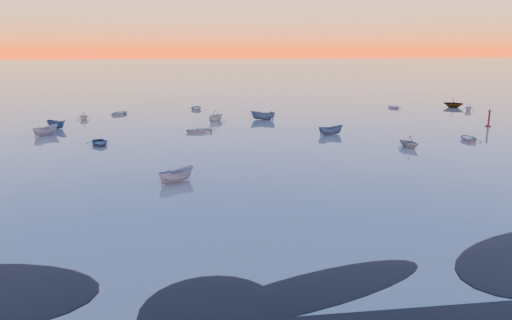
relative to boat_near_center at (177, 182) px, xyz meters
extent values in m
plane|color=#686057|center=(6.48, 76.00, 0.00)|extent=(600.00, 600.00, 0.00)
imported|color=slate|center=(0.00, 0.00, 0.00)|extent=(3.65, 4.37, 1.41)
imported|color=slate|center=(30.99, 12.97, 0.00)|extent=(3.98, 2.85, 1.27)
cylinder|color=#430E0F|center=(51.84, 27.49, 0.05)|extent=(0.87, 0.87, 0.29)
cylinder|color=#430E0F|center=(51.84, 27.49, 1.26)|extent=(0.31, 0.31, 2.51)
cone|color=#430E0F|center=(51.84, 27.49, 2.75)|extent=(0.58, 0.58, 0.48)
camera|label=1|loc=(1.34, -49.89, 14.02)|focal=35.00mm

